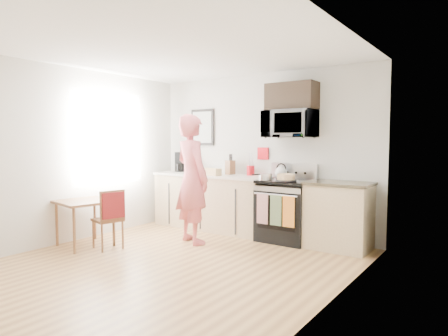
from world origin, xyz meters
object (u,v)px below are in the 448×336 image
Objects in this scene: dining_table at (85,206)px; person at (192,179)px; microwave at (290,124)px; cake at (286,178)px; range at (286,212)px; chair at (111,212)px.

person is at bearing 43.03° from dining_table.
microwave is at bearing -117.20° from person.
person reaches higher than cake.
person is (-1.10, -0.88, 0.51)m from range.
microwave is 0.83m from cake.
microwave reaches higher than person.
range is 1.39× the size of chair.
cake reaches higher than chair.
cake is (2.29, 1.77, 0.39)m from dining_table.
dining_table is (-2.22, -1.93, 0.15)m from range.
range is at bearing -89.94° from microwave.
person is 2.26× the size of chair.
range is 1.33m from microwave.
range is 1.53× the size of microwave.
range is 2.54m from chair.
cake is (0.07, -0.16, 0.54)m from range.
cake is at bearing 57.95° from chair.
dining_table is at bearing -157.04° from chair.
chair is (0.49, 0.07, -0.04)m from dining_table.
person is 1.23m from chair.
cake is (0.07, -0.26, -0.79)m from microwave.
person is 1.38m from cake.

